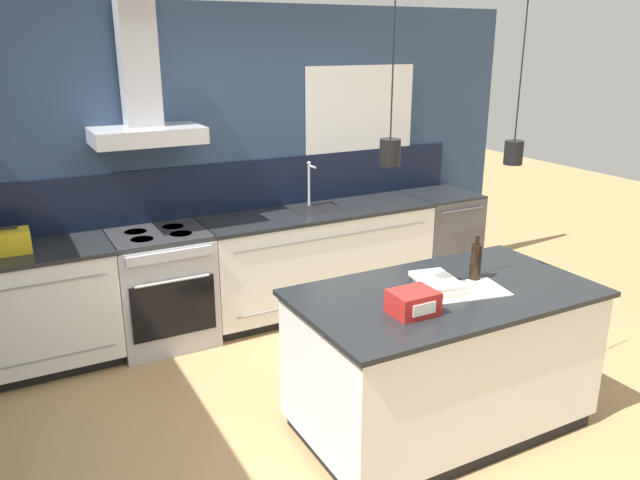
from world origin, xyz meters
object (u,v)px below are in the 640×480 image
bottle_on_island (476,261)px  yellow_toolbox (4,243)px  oven_range (163,288)px  dishwasher (438,238)px  red_supply_box (413,302)px  book_stack (439,283)px

bottle_on_island → yellow_toolbox: size_ratio=0.86×
oven_range → dishwasher: same height
dishwasher → yellow_toolbox: 3.82m
red_supply_box → yellow_toolbox: size_ratio=0.71×
oven_range → red_supply_box: red_supply_box is taller
dishwasher → bottle_on_island: (-1.26, -1.90, 0.58)m
dishwasher → red_supply_box: size_ratio=3.76×
bottle_on_island → oven_range: bearing=127.7°
oven_range → red_supply_box: bearing=-68.5°
oven_range → yellow_toolbox: 1.18m
red_supply_box → yellow_toolbox: 2.84m
oven_range → yellow_toolbox: size_ratio=2.68×
dishwasher → red_supply_box: bearing=-131.7°
dishwasher → red_supply_box: (-1.89, -2.13, 0.52)m
bottle_on_island → book_stack: 0.30m
oven_range → bottle_on_island: bearing=-52.3°
bottle_on_island → yellow_toolbox: bottle_on_island is taller
book_stack → dishwasher: bearing=51.0°
oven_range → dishwasher: (2.73, 0.00, -0.00)m
oven_range → book_stack: size_ratio=2.37×
yellow_toolbox → oven_range: bearing=-0.2°
oven_range → bottle_on_island: 2.46m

